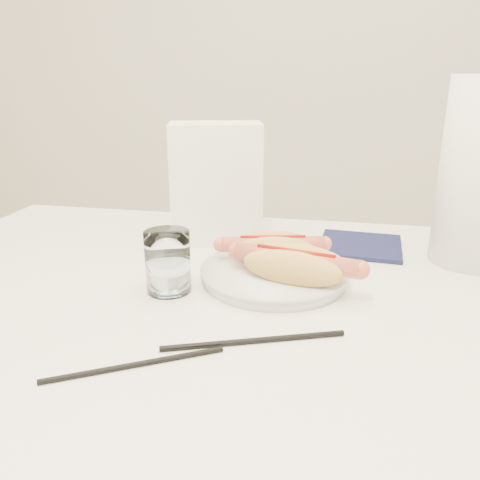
% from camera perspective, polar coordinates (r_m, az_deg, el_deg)
% --- Properties ---
extents(table, '(1.20, 0.80, 0.75)m').
position_cam_1_polar(table, '(0.74, -0.08, -10.40)').
color(table, white).
rests_on(table, ground).
extents(plate, '(0.28, 0.28, 0.02)m').
position_cam_1_polar(plate, '(0.76, 4.03, -4.14)').
color(plate, white).
rests_on(plate, table).
extents(hotdog_left, '(0.17, 0.09, 0.05)m').
position_cam_1_polar(hotdog_left, '(0.78, 3.85, -0.97)').
color(hotdog_left, '#DEA758').
rests_on(hotdog_left, plate).
extents(hotdog_right, '(0.19, 0.10, 0.05)m').
position_cam_1_polar(hotdog_right, '(0.71, 6.50, -2.95)').
color(hotdog_right, '#E4B459').
rests_on(hotdog_right, plate).
extents(water_glass, '(0.07, 0.07, 0.09)m').
position_cam_1_polar(water_glass, '(0.71, -8.48, -2.53)').
color(water_glass, white).
rests_on(water_glass, table).
extents(chopstick_near, '(0.18, 0.11, 0.01)m').
position_cam_1_polar(chopstick_near, '(0.56, -12.24, -14.13)').
color(chopstick_near, black).
rests_on(chopstick_near, table).
extents(chopstick_far, '(0.21, 0.09, 0.01)m').
position_cam_1_polar(chopstick_far, '(0.59, 1.66, -11.74)').
color(chopstick_far, black).
rests_on(chopstick_far, table).
extents(napkin_box, '(0.18, 0.13, 0.22)m').
position_cam_1_polar(napkin_box, '(0.91, -2.81, 6.64)').
color(napkin_box, white).
rests_on(napkin_box, table).
extents(navy_napkin, '(0.16, 0.16, 0.01)m').
position_cam_1_polar(navy_napkin, '(0.93, 13.96, -0.62)').
color(navy_napkin, '#13173C').
rests_on(navy_napkin, table).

